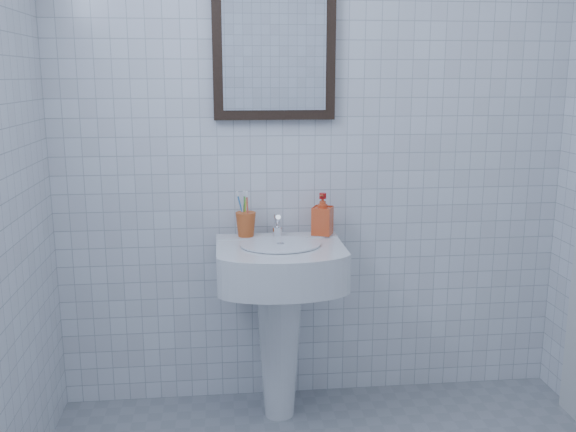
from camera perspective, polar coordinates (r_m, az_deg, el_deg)
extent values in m
cube|color=silver|center=(2.72, 2.44, 8.81)|extent=(2.20, 0.02, 2.50)
cone|color=white|center=(2.74, -0.79, -11.43)|extent=(0.20, 0.20, 0.63)
cube|color=white|center=(2.57, -0.72, -4.21)|extent=(0.50, 0.36, 0.15)
cube|color=white|center=(2.68, -1.01, -1.99)|extent=(0.50, 0.09, 0.03)
cylinder|color=white|center=(2.52, -0.67, -2.55)|extent=(0.31, 0.31, 0.01)
cylinder|color=white|center=(2.65, -0.96, -1.40)|extent=(0.04, 0.04, 0.04)
cylinder|color=white|center=(2.63, -0.94, -0.44)|extent=(0.02, 0.08, 0.06)
cylinder|color=white|center=(2.66, -1.00, -0.64)|extent=(0.03, 0.04, 0.07)
imported|color=red|center=(2.68, 3.09, 0.18)|extent=(0.10, 0.11, 0.17)
cube|color=black|center=(2.68, -1.24, 15.17)|extent=(0.50, 0.04, 0.62)
cube|color=white|center=(2.66, -1.20, 15.19)|extent=(0.42, 0.00, 0.54)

